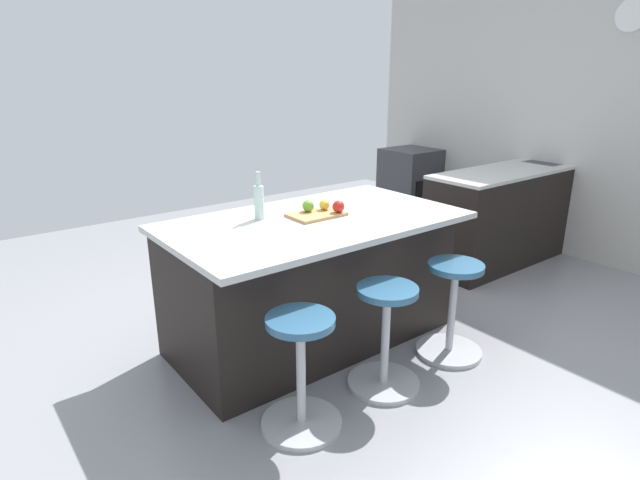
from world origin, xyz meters
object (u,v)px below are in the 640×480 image
(kitchen_island, at_px, (311,279))
(water_bottle, at_px, (259,201))
(apple_red, at_px, (338,207))
(stool_near_camera, at_px, (301,376))
(stool_by_window, at_px, (452,312))
(apple_yellow, at_px, (324,205))
(oven_range, at_px, (410,185))
(apple_green, at_px, (308,206))
(stool_middle, at_px, (385,340))
(cutting_board, at_px, (316,215))

(kitchen_island, xyz_separation_m, water_bottle, (0.30, -0.16, 0.57))
(kitchen_island, xyz_separation_m, apple_red, (-0.17, 0.08, 0.51))
(stool_near_camera, bearing_deg, stool_by_window, 180.00)
(stool_near_camera, xyz_separation_m, apple_yellow, (-0.75, -0.76, 0.65))
(kitchen_island, bearing_deg, apple_yellow, -166.93)
(oven_range, xyz_separation_m, water_bottle, (3.15, 1.57, 0.58))
(kitchen_island, distance_m, apple_green, 0.51)
(stool_near_camera, xyz_separation_m, apple_green, (-0.64, -0.79, 0.66))
(apple_yellow, distance_m, apple_red, 0.12)
(water_bottle, bearing_deg, stool_middle, 108.34)
(kitchen_island, xyz_separation_m, apple_yellow, (-0.14, -0.03, 0.50))
(stool_by_window, height_order, stool_near_camera, same)
(apple_yellow, height_order, water_bottle, water_bottle)
(apple_yellow, height_order, apple_red, apple_red)
(stool_by_window, relative_size, apple_yellow, 9.01)
(oven_range, relative_size, water_bottle, 2.85)
(cutting_board, height_order, apple_green, apple_green)
(stool_middle, height_order, apple_green, apple_green)
(kitchen_island, height_order, apple_green, apple_green)
(stool_near_camera, distance_m, cutting_board, 1.15)
(oven_range, bearing_deg, stool_middle, 40.92)
(apple_green, bearing_deg, apple_yellow, 165.73)
(water_bottle, bearing_deg, apple_green, 162.03)
(cutting_board, xyz_separation_m, apple_yellow, (-0.10, -0.04, 0.05))
(apple_green, bearing_deg, stool_by_window, 126.85)
(apple_red, xyz_separation_m, water_bottle, (0.47, -0.24, 0.06))
(apple_yellow, bearing_deg, kitchen_island, 13.07)
(cutting_board, distance_m, apple_yellow, 0.11)
(cutting_board, xyz_separation_m, water_bottle, (0.34, -0.17, 0.11))
(stool_middle, bearing_deg, water_bottle, -71.66)
(stool_near_camera, xyz_separation_m, apple_red, (-0.79, -0.65, 0.66))
(cutting_board, bearing_deg, stool_near_camera, 47.88)
(stool_by_window, xyz_separation_m, apple_green, (0.59, -0.79, 0.66))
(apple_green, bearing_deg, water_bottle, -17.97)
(apple_yellow, bearing_deg, apple_red, 105.87)
(apple_green, xyz_separation_m, water_bottle, (0.32, -0.10, 0.06))
(stool_by_window, bearing_deg, apple_green, -53.15)
(stool_by_window, distance_m, apple_yellow, 1.11)
(kitchen_island, xyz_separation_m, stool_near_camera, (0.62, 0.73, -0.15))
(oven_range, relative_size, apple_green, 11.15)
(stool_by_window, bearing_deg, stool_middle, 0.00)
(cutting_board, xyz_separation_m, apple_green, (0.02, -0.07, 0.05))
(stool_middle, relative_size, cutting_board, 1.80)
(apple_yellow, bearing_deg, stool_middle, 79.77)
(stool_middle, distance_m, apple_red, 0.94)
(kitchen_island, height_order, stool_middle, kitchen_island)
(apple_yellow, xyz_separation_m, water_bottle, (0.43, -0.13, 0.07))
(water_bottle, bearing_deg, stool_by_window, 135.52)
(apple_green, distance_m, water_bottle, 0.34)
(stool_middle, distance_m, apple_green, 1.03)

